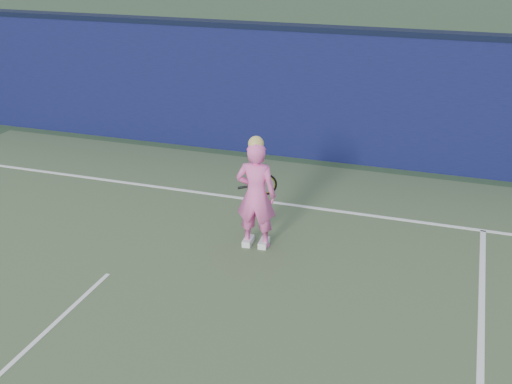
% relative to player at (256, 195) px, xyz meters
% --- Properties ---
extents(ground, '(80.00, 80.00, 0.00)m').
position_rel_player_xyz_m(ground, '(-1.62, -2.45, -0.81)').
color(ground, '#293F27').
rests_on(ground, ground).
extents(backstop_wall, '(24.00, 0.40, 2.50)m').
position_rel_player_xyz_m(backstop_wall, '(-1.62, 4.05, 0.44)').
color(backstop_wall, '#0C1137').
rests_on(backstop_wall, ground).
extents(wall_cap, '(24.00, 0.42, 0.10)m').
position_rel_player_xyz_m(wall_cap, '(-1.62, 4.05, 1.74)').
color(wall_cap, black).
rests_on(wall_cap, backstop_wall).
extents(player, '(0.61, 0.42, 1.69)m').
position_rel_player_xyz_m(player, '(0.00, 0.00, 0.00)').
color(player, pink).
rests_on(player, ground).
extents(racket, '(0.62, 0.15, 0.33)m').
position_rel_player_xyz_m(racket, '(-0.02, 0.43, -0.01)').
color(racket, black).
rests_on(racket, ground).
extents(court_lines, '(11.00, 12.04, 0.01)m').
position_rel_player_xyz_m(court_lines, '(-1.62, -2.78, -0.80)').
color(court_lines, white).
rests_on(court_lines, court_surface).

